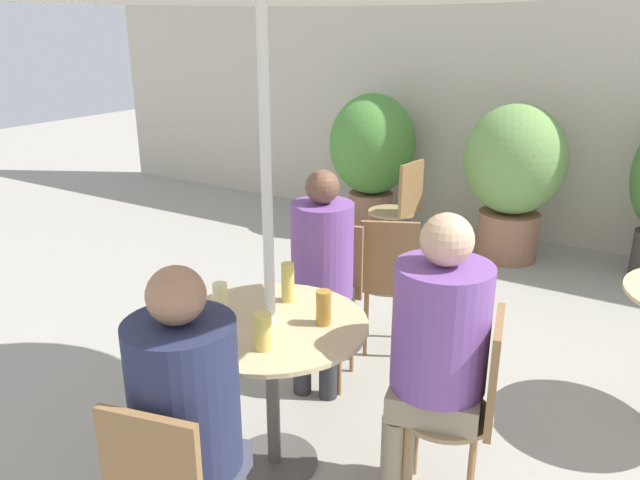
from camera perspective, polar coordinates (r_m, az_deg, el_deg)
ground_plane at (r=2.99m, az=-3.28°, el=-20.72°), size 20.00×20.00×0.00m
storefront_wall at (r=5.91m, az=19.08°, el=14.24°), size 10.00×0.06×3.00m
cafe_table_near at (r=2.74m, az=-4.45°, el=-10.20°), size 0.83×0.83×0.72m
bistro_chair_1 at (r=2.60m, az=13.49°, el=-13.81°), size 0.42×0.40×0.87m
bistro_chair_2 at (r=3.47m, az=0.87°, el=-4.46°), size 0.40×0.42×0.87m
bistro_chair_3 at (r=5.13m, az=7.44°, el=3.35°), size 0.40×0.39×0.87m
bistro_chair_4 at (r=3.68m, az=6.28°, el=-3.13°), size 0.42×0.44×0.87m
seated_person_0 at (r=2.13m, az=-11.96°, el=-15.22°), size 0.37×0.40×1.24m
seated_person_1 at (r=2.50m, az=10.55°, el=-9.25°), size 0.43×0.39×1.27m
seated_person_2 at (r=3.27m, az=0.14°, el=-2.20°), size 0.34×0.37×1.22m
beer_glass_0 at (r=2.62m, az=0.33°, el=-6.20°), size 0.07×0.07×0.15m
beer_glass_1 at (r=2.82m, az=-2.96°, el=-3.88°), size 0.06×0.06×0.18m
beer_glass_2 at (r=2.72m, az=-9.09°, el=-5.44°), size 0.06×0.06×0.15m
beer_glass_3 at (r=2.44m, az=-5.27°, el=-8.33°), size 0.07×0.07×0.15m
potted_plant_0 at (r=5.98m, az=4.79°, el=8.15°), size 0.81×0.81×1.30m
potted_plant_1 at (r=5.39m, az=17.31°, el=6.08°), size 0.83×0.83×1.31m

